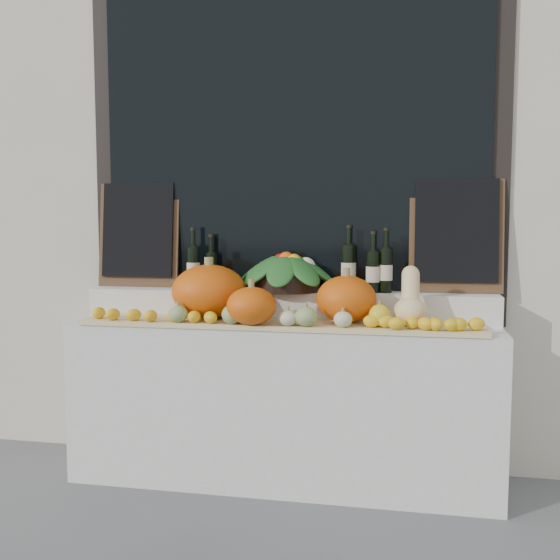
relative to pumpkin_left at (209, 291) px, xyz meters
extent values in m
cube|color=beige|center=(0.40, 0.78, 1.20)|extent=(7.00, 0.90, 4.50)
cube|color=black|center=(0.40, 0.33, 0.85)|extent=(2.40, 0.04, 2.10)
cube|color=black|center=(0.40, 0.30, 0.85)|extent=(2.20, 0.02, 2.00)
cube|color=silver|center=(0.40, 0.06, -0.61)|extent=(2.30, 0.55, 0.88)
cube|color=silver|center=(0.40, 0.21, -0.09)|extent=(2.30, 0.25, 0.16)
cube|color=tan|center=(0.40, -0.07, -0.16)|extent=(2.10, 0.32, 0.02)
ellipsoid|color=#D9570B|center=(0.00, 0.00, 0.00)|extent=(0.53, 0.53, 0.29)
ellipsoid|color=#D9570B|center=(0.75, -0.02, -0.02)|extent=(0.37, 0.37, 0.24)
ellipsoid|color=#D9570B|center=(0.28, -0.19, -0.05)|extent=(0.31, 0.31, 0.19)
ellipsoid|color=#F2C98E|center=(1.08, -0.09, -0.07)|extent=(0.16, 0.16, 0.15)
cylinder|color=#F2C98E|center=(1.08, -0.04, 0.04)|extent=(0.09, 0.14, 0.18)
sphere|color=#F2C98E|center=(1.08, 0.00, 0.11)|extent=(0.09, 0.09, 0.09)
ellipsoid|color=#35651E|center=(0.56, -0.19, -0.10)|extent=(0.12, 0.12, 0.10)
cylinder|color=olive|center=(0.56, -0.19, -0.04)|extent=(0.02, 0.02, 0.02)
ellipsoid|color=#35651E|center=(0.18, -0.19, -0.10)|extent=(0.11, 0.11, 0.10)
cylinder|color=olive|center=(0.18, -0.19, -0.03)|extent=(0.02, 0.02, 0.02)
ellipsoid|color=beige|center=(0.47, -0.19, -0.11)|extent=(0.10, 0.10, 0.08)
cylinder|color=olive|center=(0.47, -0.19, -0.06)|extent=(0.02, 0.02, 0.02)
ellipsoid|color=gold|center=(0.32, -0.17, -0.08)|extent=(0.11, 0.11, 0.12)
cylinder|color=olive|center=(0.32, -0.17, -0.01)|extent=(0.02, 0.02, 0.02)
ellipsoid|color=beige|center=(0.75, -0.18, -0.11)|extent=(0.09, 0.09, 0.08)
cylinder|color=olive|center=(0.75, -0.18, -0.05)|extent=(0.02, 0.02, 0.02)
ellipsoid|color=gold|center=(0.92, -0.13, -0.09)|extent=(0.11, 0.11, 0.11)
cylinder|color=olive|center=(0.92, -0.13, -0.02)|extent=(0.02, 0.02, 0.02)
ellipsoid|color=#35651E|center=(-0.11, -0.19, -0.10)|extent=(0.10, 0.10, 0.09)
cylinder|color=olive|center=(-0.11, -0.19, -0.05)|extent=(0.02, 0.02, 0.02)
cylinder|color=black|center=(0.39, 0.19, 0.04)|extent=(0.38, 0.38, 0.10)
cylinder|color=black|center=(-0.16, 0.20, 0.11)|extent=(0.07, 0.07, 0.24)
cylinder|color=black|center=(-0.16, 0.20, 0.28)|extent=(0.03, 0.03, 0.10)
cylinder|color=beige|center=(-0.16, 0.20, 0.10)|extent=(0.08, 0.08, 0.08)
cylinder|color=black|center=(-0.16, 0.20, 0.34)|extent=(0.03, 0.03, 0.02)
cylinder|color=black|center=(-0.06, 0.24, 0.09)|extent=(0.07, 0.07, 0.20)
cylinder|color=black|center=(-0.06, 0.24, 0.24)|extent=(0.03, 0.03, 0.10)
cylinder|color=beige|center=(-0.06, 0.24, 0.08)|extent=(0.08, 0.08, 0.08)
cylinder|color=black|center=(-0.06, 0.24, 0.30)|extent=(0.03, 0.03, 0.02)
cylinder|color=black|center=(0.74, 0.24, 0.12)|extent=(0.08, 0.08, 0.26)
cylinder|color=black|center=(0.74, 0.24, 0.30)|extent=(0.03, 0.03, 0.10)
cylinder|color=beige|center=(0.74, 0.24, 0.11)|extent=(0.08, 0.08, 0.08)
cylinder|color=black|center=(0.74, 0.24, 0.35)|extent=(0.03, 0.03, 0.02)
cylinder|color=black|center=(0.88, 0.19, 0.10)|extent=(0.07, 0.07, 0.22)
cylinder|color=black|center=(0.88, 0.19, 0.26)|extent=(0.03, 0.03, 0.10)
cylinder|color=beige|center=(0.88, 0.19, 0.09)|extent=(0.08, 0.08, 0.08)
cylinder|color=black|center=(0.88, 0.19, 0.32)|extent=(0.03, 0.03, 0.02)
cylinder|color=black|center=(0.94, 0.20, 0.11)|extent=(0.07, 0.07, 0.24)
cylinder|color=black|center=(0.94, 0.20, 0.28)|extent=(0.03, 0.03, 0.10)
cylinder|color=beige|center=(0.94, 0.20, 0.10)|extent=(0.08, 0.08, 0.08)
cylinder|color=black|center=(0.94, 0.20, 0.34)|extent=(0.03, 0.03, 0.02)
cube|color=#4C331E|center=(-0.52, 0.28, 0.30)|extent=(0.50, 0.08, 0.62)
cube|color=black|center=(-0.52, 0.26, 0.33)|extent=(0.44, 0.08, 0.56)
cube|color=#4C331E|center=(1.32, 0.28, 0.30)|extent=(0.50, 0.08, 0.62)
cube|color=black|center=(1.32, 0.26, 0.33)|extent=(0.44, 0.08, 0.56)
camera|label=1|loc=(1.02, -3.24, 0.37)|focal=40.00mm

